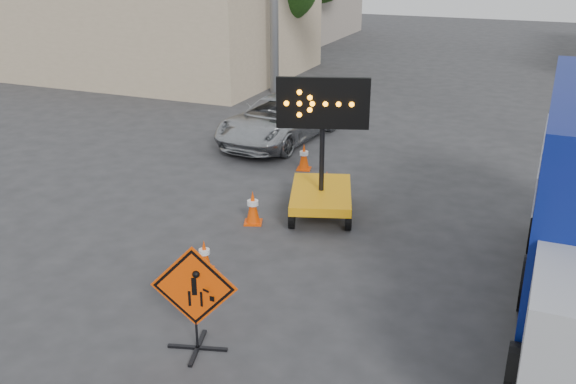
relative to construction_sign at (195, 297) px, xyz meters
The scene contains 10 objects.
ground 1.23m from the construction_sign, 76.26° to the right, with size 100.00×100.00×0.00m, color #2D2D30.
storefront_left_near 23.69m from the construction_sign, 125.70° to the left, with size 14.00×10.00×4.00m, color #C0AA8A.
storefront_left_far 36.39m from the construction_sign, 114.03° to the left, with size 12.00×10.00×4.40m, color #A19186.
construction_sign is the anchor object (origin of this frame).
arrow_board 5.72m from the construction_sign, 90.48° to the left, with size 2.00×2.57×3.21m.
pickup_truck 11.30m from the construction_sign, 107.06° to the left, with size 2.30×5.00×1.39m, color #AAADB1.
cone_a 2.62m from the construction_sign, 116.99° to the left, with size 0.44×0.44×0.65m.
cone_b 4.87m from the construction_sign, 105.37° to the left, with size 0.51×0.51×0.77m.
cone_c 6.91m from the construction_sign, 92.65° to the left, with size 0.33×0.33×0.65m.
cone_d 8.68m from the construction_sign, 100.43° to the left, with size 0.45×0.45×0.74m.
Camera 1 is at (4.36, -6.42, 5.91)m, focal length 40.00 mm.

